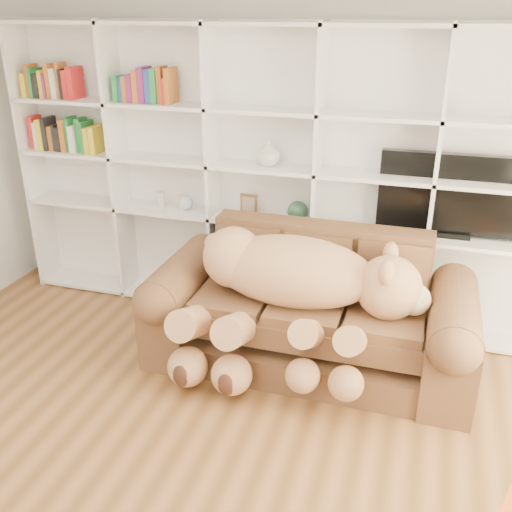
% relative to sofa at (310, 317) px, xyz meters
% --- Properties ---
extents(floor, '(5.00, 5.00, 0.00)m').
position_rel_sofa_xyz_m(floor, '(-0.55, -1.65, -0.37)').
color(floor, brown).
rests_on(floor, ground).
extents(wall_back, '(5.00, 0.02, 2.70)m').
position_rel_sofa_xyz_m(wall_back, '(-0.55, 0.85, 0.98)').
color(wall_back, silver).
rests_on(wall_back, floor).
extents(bookshelf, '(4.43, 0.35, 2.40)m').
position_rel_sofa_xyz_m(bookshelf, '(-0.79, 0.71, 0.94)').
color(bookshelf, white).
rests_on(bookshelf, floor).
extents(sofa, '(2.33, 1.01, 0.98)m').
position_rel_sofa_xyz_m(sofa, '(0.00, 0.00, 0.00)').
color(sofa, brown).
rests_on(sofa, floor).
extents(teddy_bear, '(1.71, 0.95, 0.99)m').
position_rel_sofa_xyz_m(teddy_bear, '(-0.10, -0.20, 0.31)').
color(teddy_bear, tan).
rests_on(teddy_bear, sofa).
extents(throw_pillow, '(0.38, 0.22, 0.39)m').
position_rel_sofa_xyz_m(throw_pillow, '(-0.54, 0.16, 0.31)').
color(throw_pillow, '#5F1011').
rests_on(throw_pillow, sofa).
extents(tv, '(1.07, 0.18, 0.63)m').
position_rel_sofa_xyz_m(tv, '(0.90, 0.71, 0.81)').
color(tv, black).
rests_on(tv, bookshelf).
extents(picture_frame, '(0.15, 0.04, 0.18)m').
position_rel_sofa_xyz_m(picture_frame, '(-0.68, 0.66, 0.60)').
color(picture_frame, brown).
rests_on(picture_frame, bookshelf).
extents(green_vase, '(0.17, 0.17, 0.17)m').
position_rel_sofa_xyz_m(green_vase, '(-0.26, 0.66, 0.58)').
color(green_vase, '#295037').
rests_on(green_vase, bookshelf).
extents(figurine_tall, '(0.07, 0.07, 0.14)m').
position_rel_sofa_xyz_m(figurine_tall, '(-1.50, 0.66, 0.56)').
color(figurine_tall, beige).
rests_on(figurine_tall, bookshelf).
extents(figurine_short, '(0.08, 0.08, 0.12)m').
position_rel_sofa_xyz_m(figurine_short, '(-1.29, 0.66, 0.56)').
color(figurine_short, beige).
rests_on(figurine_short, bookshelf).
extents(snow_globe, '(0.12, 0.12, 0.12)m').
position_rel_sofa_xyz_m(snow_globe, '(-1.26, 0.66, 0.56)').
color(snow_globe, white).
rests_on(snow_globe, bookshelf).
extents(shelf_vase, '(0.21, 0.21, 0.21)m').
position_rel_sofa_xyz_m(shelf_vase, '(-0.52, 0.66, 1.05)').
color(shelf_vase, beige).
rests_on(shelf_vase, bookshelf).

